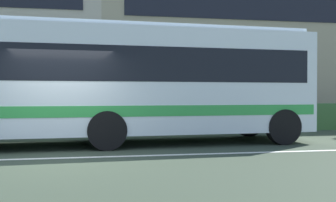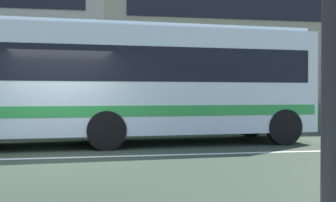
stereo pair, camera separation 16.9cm
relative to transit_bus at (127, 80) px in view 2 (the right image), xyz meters
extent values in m
plane|color=#313D2E|center=(-1.67, -2.22, -1.82)|extent=(160.00, 160.00, 0.00)
cube|color=silver|center=(-1.67, -2.22, -1.82)|extent=(60.00, 0.16, 0.01)
cube|color=#3C6C36|center=(1.60, 3.51, -1.30)|extent=(19.46, 1.10, 1.05)
cube|color=tan|center=(12.21, 10.75, 3.42)|extent=(25.65, 8.03, 10.49)
cube|color=silver|center=(0.00, 0.00, -0.05)|extent=(10.69, 2.99, 2.85)
cube|color=black|center=(0.00, 0.00, 0.38)|extent=(10.05, 2.98, 0.91)
cube|color=green|center=(0.00, 0.00, -0.83)|extent=(10.48, 3.00, 0.28)
cube|color=silver|center=(0.00, 0.00, 1.43)|extent=(10.24, 2.57, 0.12)
cube|color=black|center=(5.29, 0.26, 0.38)|extent=(0.13, 2.07, 1.00)
cylinder|color=black|center=(4.23, 1.35, -1.32)|extent=(1.01, 0.33, 1.00)
cylinder|color=black|center=(4.34, -0.92, -1.32)|extent=(1.01, 0.33, 1.00)
cylinder|color=black|center=(-0.70, 1.10, -1.32)|extent=(1.01, 0.33, 1.00)
cylinder|color=black|center=(-0.59, -1.16, -1.32)|extent=(1.01, 0.33, 1.00)
camera|label=1|loc=(-0.84, -11.09, -0.42)|focal=41.57mm
camera|label=2|loc=(-0.68, -11.12, -0.42)|focal=41.57mm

